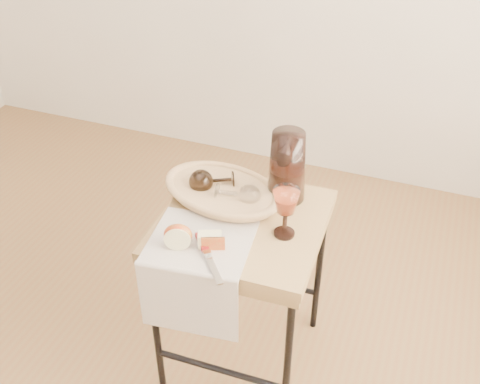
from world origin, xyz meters
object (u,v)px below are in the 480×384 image
at_px(side_table, 242,293).
at_px(table_knife, 208,255).
at_px(goblet_lying_b, 235,194).
at_px(tea_towel, 200,242).
at_px(bread_basket, 222,193).
at_px(goblet_lying_a, 215,181).
at_px(wine_goblet, 285,212).
at_px(apple_half, 178,235).
at_px(pitcher, 287,166).

relative_size(side_table, table_knife, 2.99).
bearing_deg(side_table, goblet_lying_b, 127.09).
height_order(side_table, tea_towel, tea_towel).
distance_m(bread_basket, goblet_lying_b, 0.06).
height_order(goblet_lying_a, table_knife, goblet_lying_a).
bearing_deg(goblet_lying_a, wine_goblet, 128.63).
bearing_deg(apple_half, pitcher, 37.87).
distance_m(goblet_lying_a, wine_goblet, 0.30).
distance_m(side_table, table_knife, 0.40).
relative_size(wine_goblet, apple_half, 1.97).
height_order(bread_basket, wine_goblet, wine_goblet).
height_order(bread_basket, pitcher, pitcher).
relative_size(tea_towel, wine_goblet, 1.82).
height_order(side_table, table_knife, table_knife).
distance_m(goblet_lying_a, table_knife, 0.33).
bearing_deg(goblet_lying_b, side_table, -62.74).
bearing_deg(pitcher, table_knife, -97.38).
bearing_deg(goblet_lying_a, side_table, 115.59).
bearing_deg(apple_half, goblet_lying_a, 70.70).
relative_size(bread_basket, pitcher, 1.31).
bearing_deg(wine_goblet, tea_towel, -150.61).
bearing_deg(bread_basket, tea_towel, -72.56).
relative_size(tea_towel, table_knife, 1.40).
height_order(bread_basket, table_knife, bread_basket).
distance_m(side_table, bread_basket, 0.37).
xyz_separation_m(side_table, apple_half, (-0.13, -0.19, 0.37)).
height_order(goblet_lying_b, wine_goblet, wine_goblet).
bearing_deg(side_table, pitcher, 61.36).
bearing_deg(pitcher, tea_towel, -108.03).
height_order(goblet_lying_a, apple_half, goblet_lying_a).
distance_m(tea_towel, apple_half, 0.08).
height_order(side_table, goblet_lying_b, goblet_lying_b).
xyz_separation_m(bread_basket, goblet_lying_a, (-0.03, 0.02, 0.03)).
bearing_deg(side_table, bread_basket, 140.62).
distance_m(apple_half, table_knife, 0.11).
relative_size(tea_towel, bread_basket, 0.82).
bearing_deg(table_knife, pitcher, 122.28).
distance_m(bread_basket, wine_goblet, 0.27).
relative_size(tea_towel, pitcher, 1.07).
relative_size(tea_towel, goblet_lying_a, 2.29).
relative_size(side_table, pitcher, 2.30).
height_order(goblet_lying_a, goblet_lying_b, goblet_lying_a).
distance_m(bread_basket, apple_half, 0.27).
relative_size(side_table, goblet_lying_a, 4.89).
relative_size(tea_towel, apple_half, 3.59).
bearing_deg(pitcher, side_table, -108.31).
xyz_separation_m(goblet_lying_a, table_knife, (0.11, -0.31, -0.04)).
bearing_deg(goblet_lying_a, table_knife, 81.30).
bearing_deg(pitcher, goblet_lying_b, -132.12).
bearing_deg(goblet_lying_b, tea_towel, -108.61).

